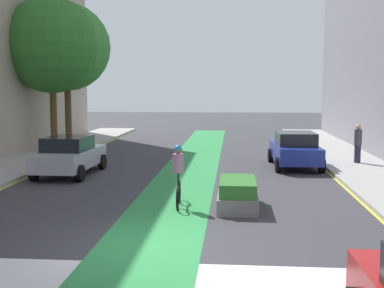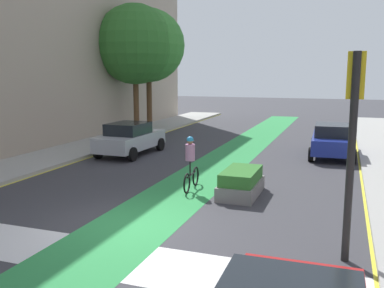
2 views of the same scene
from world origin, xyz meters
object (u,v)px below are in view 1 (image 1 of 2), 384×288
pedestrian_sidewalk_right_a (358,143)px  car_blue_right_far (295,149)px  car_silver_left_far (70,155)px  cyclist_in_lane (178,174)px  street_tree_near (51,45)px  median_planter (238,194)px  street_tree_far (66,47)px

pedestrian_sidewalk_right_a → car_blue_right_far: bearing=-168.6°
car_silver_left_far → cyclist_in_lane: size_ratio=2.29×
car_silver_left_far → street_tree_near: bearing=114.6°
car_blue_right_far → median_planter: size_ratio=1.92×
car_blue_right_far → median_planter: 8.23m
cyclist_in_lane → median_planter: bearing=-0.8°
cyclist_in_lane → median_planter: 1.84m
car_silver_left_far → cyclist_in_lane: cyclist_in_lane is taller
car_blue_right_far → street_tree_far: 13.91m
car_silver_left_far → street_tree_far: bearing=108.7°
car_blue_right_far → cyclist_in_lane: (-4.33, -7.78, 0.17)m
car_silver_left_far → pedestrian_sidewalk_right_a: 12.59m
car_blue_right_far → car_silver_left_far: same height
car_blue_right_far → cyclist_in_lane: cyclist_in_lane is taller
street_tree_far → street_tree_near: bearing=-116.8°
cyclist_in_lane → street_tree_near: street_tree_near is taller
car_silver_left_far → cyclist_in_lane: (4.97, -5.07, 0.17)m
street_tree_near → car_silver_left_far: bearing=-65.4°
median_planter → street_tree_near: bearing=129.5°
street_tree_far → car_silver_left_far: bearing=-71.3°
pedestrian_sidewalk_right_a → street_tree_near: size_ratio=0.21×
car_silver_left_far → pedestrian_sidewalk_right_a: pedestrian_sidewalk_right_a is taller
car_silver_left_far → pedestrian_sidewalk_right_a: bearing=15.1°
car_silver_left_far → cyclist_in_lane: bearing=-45.6°
median_planter → car_blue_right_far: bearing=71.7°
cyclist_in_lane → street_tree_near: 15.20m
car_blue_right_far → street_tree_far: size_ratio=0.53×
car_blue_right_far → street_tree_near: bearing=161.6°
street_tree_far → median_planter: bearing=-54.1°
cyclist_in_lane → pedestrian_sidewalk_right_a: pedestrian_sidewalk_right_a is taller
car_silver_left_far → street_tree_near: street_tree_near is taller
median_planter → car_silver_left_far: bearing=142.8°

